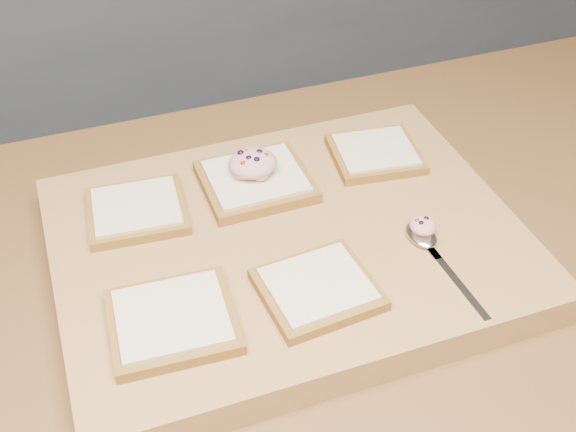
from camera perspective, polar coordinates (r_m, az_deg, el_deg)
name	(u,v)px	position (r m, az deg, el deg)	size (l,w,h in m)	color
back_counter	(106,58)	(2.22, -14.18, 11.99)	(3.60, 0.62, 0.94)	slate
cutting_board	(288,246)	(0.84, 0.00, -2.41)	(0.53, 0.40, 0.04)	tan
bread_far_left	(137,210)	(0.86, -11.86, 0.44)	(0.12, 0.11, 0.02)	brown
bread_far_center	(256,181)	(0.89, -2.57, 2.80)	(0.13, 0.12, 0.02)	brown
bread_far_right	(375,153)	(0.94, 6.91, 4.94)	(0.12, 0.11, 0.02)	brown
bread_near_left	(172,320)	(0.73, -9.13, -8.14)	(0.13, 0.12, 0.02)	brown
bread_near_center	(318,288)	(0.75, 2.35, -5.74)	(0.12, 0.11, 0.02)	brown
tuna_salad_dollop	(253,163)	(0.88, -2.80, 4.22)	(0.06, 0.06, 0.03)	#DC938D
spoon	(426,241)	(0.82, 10.88, -1.99)	(0.03, 0.16, 0.01)	silver
spoon_salad	(423,225)	(0.82, 10.60, -0.74)	(0.03, 0.03, 0.02)	#DC938D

